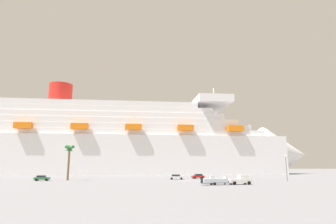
# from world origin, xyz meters

# --- Properties ---
(ground_plane) EXTENTS (600.00, 600.00, 0.00)m
(ground_plane) POSITION_xyz_m (0.00, 30.00, 0.00)
(ground_plane) COLOR gray
(cruise_ship) EXTENTS (221.65, 43.74, 53.59)m
(cruise_ship) POSITION_xyz_m (-26.68, 72.42, 15.89)
(cruise_ship) COLOR white
(cruise_ship) RESTS_ON ground_plane
(pickup_truck) EXTENTS (5.75, 2.66, 2.20)m
(pickup_truck) POSITION_xyz_m (9.59, -18.70, 1.04)
(pickup_truck) COLOR white
(pickup_truck) RESTS_ON ground_plane
(small_boat_on_trailer) EXTENTS (7.91, 2.47, 2.15)m
(small_boat_on_trailer) POSITION_xyz_m (3.63, -19.21, 0.96)
(small_boat_on_trailer) COLOR #595960
(small_boat_on_trailer) RESTS_ON ground_plane
(palm_tree) EXTENTS (3.24, 3.22, 10.77)m
(palm_tree) POSITION_xyz_m (-34.69, 8.08, 8.53)
(palm_tree) COLOR brown
(palm_tree) RESTS_ON ground_plane
(street_lamp) EXTENTS (0.56, 0.56, 7.44)m
(street_lamp) POSITION_xyz_m (28.86, -6.65, 4.89)
(street_lamp) COLOR slate
(street_lamp) RESTS_ON ground_plane
(parked_car_green_wagon) EXTENTS (4.30, 2.02, 1.58)m
(parked_car_green_wagon) POSITION_xyz_m (-41.74, 6.52, 0.83)
(parked_car_green_wagon) COLOR #2D723F
(parked_car_green_wagon) RESTS_ON ground_plane
(parked_car_silver_sedan) EXTENTS (4.98, 2.79, 1.58)m
(parked_car_silver_sedan) POSITION_xyz_m (-0.76, 9.01, 0.84)
(parked_car_silver_sedan) COLOR silver
(parked_car_silver_sedan) RESTS_ON ground_plane
(parked_car_red_hatchback) EXTENTS (4.46, 2.43, 1.58)m
(parked_car_red_hatchback) POSITION_xyz_m (7.79, 13.94, 0.83)
(parked_car_red_hatchback) COLOR red
(parked_car_red_hatchback) RESTS_ON ground_plane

